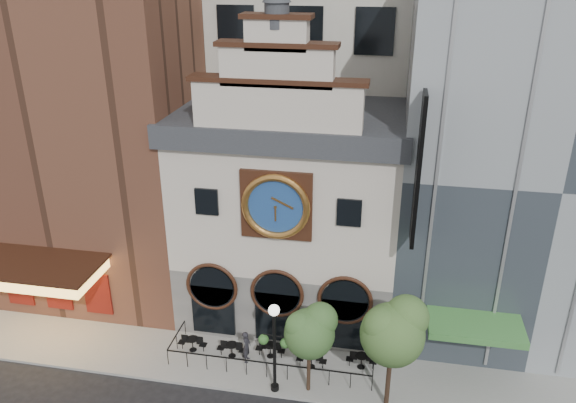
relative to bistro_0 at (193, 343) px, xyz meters
The scene contains 15 objects.
ground 5.14m from the bistro_0, 29.94° to the right, with size 120.00×120.00×0.00m, color black.
sidewalk 4.45m from the bistro_0, ahead, with size 44.00×5.00×0.15m, color gray.
clock_building 9.18m from the bistro_0, 50.08° to the left, with size 12.60×8.78×18.65m.
theater_building 16.50m from the bistro_0, 139.17° to the left, with size 14.00×15.60×25.00m.
retail_building 21.20m from the bistro_0, 23.15° to the left, with size 14.00×14.40×20.00m.
cafe_railing 4.42m from the bistro_0, ahead, with size 10.60×2.60×0.90m, color black, non-canonical shape.
bistro_0 is the anchor object (origin of this frame).
bistro_1 2.23m from the bistro_0, ahead, with size 1.58×0.68×0.90m.
bistro_2 4.27m from the bistro_0, ahead, with size 1.58×0.68×0.90m.
bistro_3 6.54m from the bistro_0, ahead, with size 1.58×0.68×0.90m.
bistro_4 9.09m from the bistro_0, ahead, with size 1.58×0.68×0.90m.
pedestrian 3.14m from the bistro_0, ahead, with size 0.66×0.43×1.80m, color black.
lamppost 6.03m from the bistro_0, 23.19° to the right, with size 1.58×0.58×4.95m.
tree_left 7.57m from the bistro_0, 15.06° to the right, with size 2.52×2.42×4.85m.
tree_right 11.37m from the bistro_0, 11.35° to the right, with size 3.05×2.93×5.87m.
Camera 1 is at (5.24, -20.83, 19.78)m, focal length 35.00 mm.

